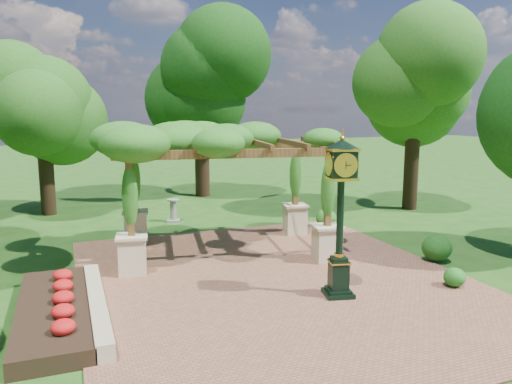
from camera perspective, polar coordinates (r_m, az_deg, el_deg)
name	(u,v)px	position (r m, az deg, el deg)	size (l,w,h in m)	color
ground	(292,294)	(12.70, 4.13, -11.60)	(120.00, 120.00, 0.00)	#1E4714
brick_plaza	(276,281)	(13.54, 2.31, -10.12)	(10.00, 12.00, 0.04)	brown
border_wall	(97,305)	(12.04, -17.71, -12.23)	(0.35, 5.00, 0.40)	#C6B793
flower_bed	(54,312)	(12.04, -22.08, -12.57)	(1.50, 5.00, 0.36)	red
pedestal_clock	(341,203)	(12.04, 9.64, -1.27)	(0.92, 0.92, 3.90)	black
pergola	(224,146)	(15.70, -3.68, 5.23)	(7.17, 5.13, 4.16)	beige
sundial	(173,212)	(20.68, -9.43, -2.25)	(0.63, 0.63, 0.93)	gray
shrub_front	(454,277)	(13.97, 21.74, -9.03)	(0.55, 0.55, 0.50)	#1F621C
shrub_mid	(437,248)	(16.04, 19.96, -6.01)	(0.88, 0.88, 0.80)	#194814
shrub_back	(326,218)	(19.54, 8.00, -2.95)	(0.78, 0.78, 0.70)	#27671D
tree_west_far	(42,102)	(23.28, -23.31, 9.39)	(4.36, 4.36, 7.05)	black
tree_north	(201,81)	(26.44, -6.33, 12.47)	(4.78, 4.78, 8.72)	#351F15
tree_east_far	(416,70)	(23.82, 17.84, 13.13)	(4.46, 4.46, 9.13)	#2F1F12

